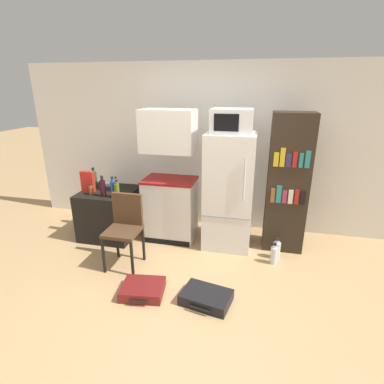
# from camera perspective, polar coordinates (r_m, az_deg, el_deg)

# --- Properties ---
(ground_plane) EXTENTS (24.00, 24.00, 0.00)m
(ground_plane) POSITION_cam_1_polar(r_m,az_deg,el_deg) (3.35, -2.09, -19.98)
(ground_plane) COLOR tan
(wall_back) EXTENTS (6.40, 0.10, 2.48)m
(wall_back) POSITION_cam_1_polar(r_m,az_deg,el_deg) (4.61, 6.58, 8.20)
(wall_back) COLOR white
(wall_back) RESTS_ON ground_plane
(side_table) EXTENTS (0.75, 0.74, 0.70)m
(side_table) POSITION_cam_1_polar(r_m,az_deg,el_deg) (4.63, -15.34, -3.86)
(side_table) COLOR black
(side_table) RESTS_ON ground_plane
(kitchen_hutch) EXTENTS (0.73, 0.51, 1.85)m
(kitchen_hutch) POSITION_cam_1_polar(r_m,az_deg,el_deg) (4.23, -4.26, 1.64)
(kitchen_hutch) COLOR white
(kitchen_hutch) RESTS_ON ground_plane
(refrigerator) EXTENTS (0.64, 0.59, 1.58)m
(refrigerator) POSITION_cam_1_polar(r_m,az_deg,el_deg) (4.06, 7.03, 0.02)
(refrigerator) COLOR white
(refrigerator) RESTS_ON ground_plane
(microwave) EXTENTS (0.51, 0.42, 0.30)m
(microwave) POSITION_cam_1_polar(r_m,az_deg,el_deg) (3.85, 7.60, 13.28)
(microwave) COLOR silver
(microwave) RESTS_ON refrigerator
(bookshelf) EXTENTS (0.52, 0.37, 1.84)m
(bookshelf) POSITION_cam_1_polar(r_m,az_deg,el_deg) (4.12, 17.73, 1.46)
(bookshelf) COLOR #2D2319
(bookshelf) RESTS_ON ground_plane
(bottle_amber_beer) EXTENTS (0.06, 0.06, 0.15)m
(bottle_amber_beer) POSITION_cam_1_polar(r_m,az_deg,el_deg) (4.40, -18.67, 0.35)
(bottle_amber_beer) COLOR brown
(bottle_amber_beer) RESTS_ON side_table
(bottle_blue_soda) EXTENTS (0.07, 0.07, 0.28)m
(bottle_blue_soda) POSITION_cam_1_polar(r_m,az_deg,el_deg) (4.21, -14.82, 0.66)
(bottle_blue_soda) COLOR #1E47A3
(bottle_blue_soda) RESTS_ON side_table
(bottle_olive_oil) EXTENTS (0.07, 0.07, 0.26)m
(bottle_olive_oil) POSITION_cam_1_polar(r_m,az_deg,el_deg) (4.15, -14.10, 0.28)
(bottle_olive_oil) COLOR #566619
(bottle_olive_oil) RESTS_ON side_table
(bottle_green_tall) EXTENTS (0.09, 0.09, 0.28)m
(bottle_green_tall) POSITION_cam_1_polar(r_m,az_deg,el_deg) (4.77, -18.17, 2.51)
(bottle_green_tall) COLOR #1E6028
(bottle_green_tall) RESTS_ON side_table
(bottle_wine_dark) EXTENTS (0.08, 0.08, 0.29)m
(bottle_wine_dark) POSITION_cam_1_polar(r_m,az_deg,el_deg) (4.27, -16.63, 0.79)
(bottle_wine_dark) COLOR black
(bottle_wine_dark) RESTS_ON side_table
(bottle_clear_short) EXTENTS (0.06, 0.06, 0.20)m
(bottle_clear_short) POSITION_cam_1_polar(r_m,az_deg,el_deg) (4.46, -14.24, 1.32)
(bottle_clear_short) COLOR silver
(bottle_clear_short) RESTS_ON side_table
(bowl) EXTENTS (0.16, 0.16, 0.04)m
(bowl) POSITION_cam_1_polar(r_m,az_deg,el_deg) (4.75, -15.39, 1.49)
(bowl) COLOR silver
(bowl) RESTS_ON side_table
(cereal_box) EXTENTS (0.19, 0.07, 0.30)m
(cereal_box) POSITION_cam_1_polar(r_m,az_deg,el_deg) (4.51, -19.23, 1.89)
(cereal_box) COLOR red
(cereal_box) RESTS_ON side_table
(chair) EXTENTS (0.40, 0.41, 0.90)m
(chair) POSITION_cam_1_polar(r_m,az_deg,el_deg) (3.78, -12.61, -5.85)
(chair) COLOR black
(chair) RESTS_ON ground_plane
(suitcase_large_flat) EXTENTS (0.49, 0.43, 0.11)m
(suitcase_large_flat) POSITION_cam_1_polar(r_m,az_deg,el_deg) (3.45, -9.35, -17.82)
(suitcase_large_flat) COLOR maroon
(suitcase_large_flat) RESTS_ON ground_plane
(suitcase_small_flat) EXTENTS (0.56, 0.44, 0.11)m
(suitcase_small_flat) POSITION_cam_1_polar(r_m,az_deg,el_deg) (3.31, 2.71, -19.40)
(suitcase_small_flat) COLOR black
(suitcase_small_flat) RESTS_ON ground_plane
(water_bottle_front) EXTENTS (0.09, 0.09, 0.29)m
(water_bottle_front) POSITION_cam_1_polar(r_m,az_deg,el_deg) (4.00, 15.31, -11.49)
(water_bottle_front) COLOR silver
(water_bottle_front) RESTS_ON ground_plane
(water_bottle_middle) EXTENTS (0.10, 0.10, 0.29)m
(water_bottle_middle) POSITION_cam_1_polar(r_m,az_deg,el_deg) (4.12, 15.81, -10.54)
(water_bottle_middle) COLOR silver
(water_bottle_middle) RESTS_ON ground_plane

